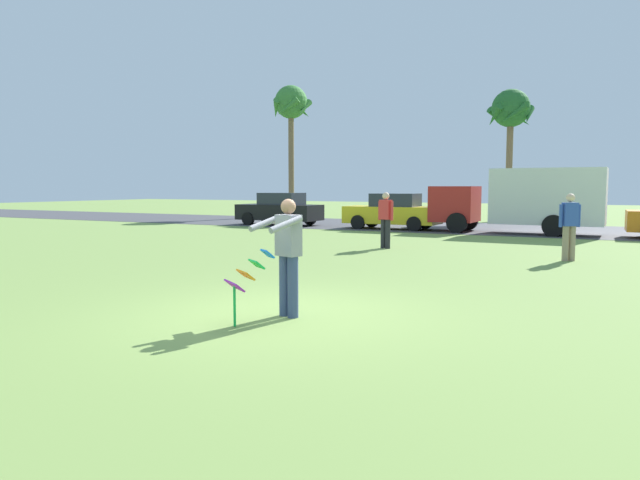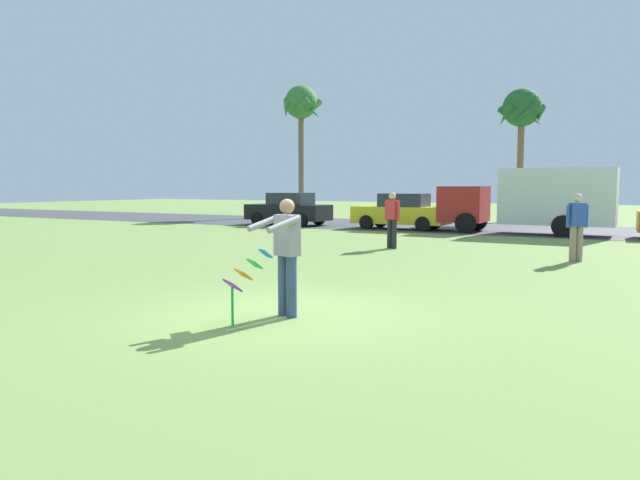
# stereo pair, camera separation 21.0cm
# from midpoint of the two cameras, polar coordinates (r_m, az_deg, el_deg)

# --- Properties ---
(ground_plane) EXTENTS (120.00, 120.00, 0.00)m
(ground_plane) POSITION_cam_midpoint_polar(r_m,az_deg,el_deg) (8.76, -3.55, -7.30)
(ground_plane) COLOR olive
(road_strip) EXTENTS (120.00, 8.00, 0.01)m
(road_strip) POSITION_cam_midpoint_polar(r_m,az_deg,el_deg) (27.35, 18.97, 1.01)
(road_strip) COLOR #424247
(road_strip) RESTS_ON ground
(person_kite_flyer) EXTENTS (0.68, 0.75, 1.73)m
(person_kite_flyer) POSITION_cam_midpoint_polar(r_m,az_deg,el_deg) (8.44, -2.64, -1.23)
(person_kite_flyer) COLOR #384772
(person_kite_flyer) RESTS_ON ground
(kite_held) EXTENTS (0.66, 0.73, 1.04)m
(kite_held) POSITION_cam_midpoint_polar(r_m,az_deg,el_deg) (8.03, -6.75, -3.57)
(kite_held) COLOR blue
(kite_held) RESTS_ON ground
(parked_car_black) EXTENTS (4.25, 1.94, 1.60)m
(parked_car_black) POSITION_cam_midpoint_polar(r_m,az_deg,el_deg) (28.77, -2.90, 3.02)
(parked_car_black) COLOR black
(parked_car_black) RESTS_ON ground
(parked_car_yellow) EXTENTS (4.20, 1.84, 1.60)m
(parked_car_yellow) POSITION_cam_midpoint_polar(r_m,az_deg,el_deg) (26.16, 8.25, 2.74)
(parked_car_yellow) COLOR yellow
(parked_car_yellow) RESTS_ON ground
(parked_truck_red_cab) EXTENTS (6.73, 2.18, 2.62)m
(parked_truck_red_cab) POSITION_cam_midpoint_polar(r_m,az_deg,el_deg) (24.75, 20.65, 3.79)
(parked_truck_red_cab) COLOR #B2231E
(parked_truck_red_cab) RESTS_ON ground
(palm_tree_left_near) EXTENTS (2.58, 2.71, 8.33)m
(palm_tree_left_near) POSITION_cam_midpoint_polar(r_m,az_deg,el_deg) (37.99, -1.71, 12.88)
(palm_tree_left_near) COLOR brown
(palm_tree_left_near) RESTS_ON ground
(palm_tree_right_near) EXTENTS (2.58, 2.71, 7.32)m
(palm_tree_right_near) POSITION_cam_midpoint_polar(r_m,az_deg,el_deg) (34.73, 19.40, 11.73)
(palm_tree_right_near) COLOR brown
(palm_tree_right_near) RESTS_ON ground
(person_walker_near) EXTENTS (0.49, 0.38, 1.73)m
(person_walker_near) POSITION_cam_midpoint_polar(r_m,az_deg,el_deg) (16.09, 24.29, 1.34)
(person_walker_near) COLOR gray
(person_walker_near) RESTS_ON ground
(person_walker_far) EXTENTS (0.54, 0.32, 1.73)m
(person_walker_far) POSITION_cam_midpoint_polar(r_m,az_deg,el_deg) (17.95, 7.44, 2.12)
(person_walker_far) COLOR #26262B
(person_walker_far) RESTS_ON ground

